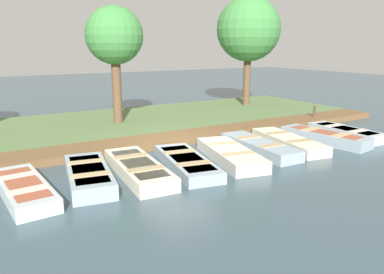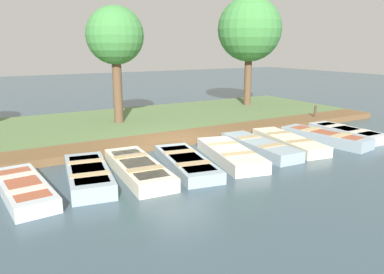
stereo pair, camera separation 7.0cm
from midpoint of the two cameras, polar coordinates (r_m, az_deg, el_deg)
The scene contains 15 objects.
ground_plane at distance 13.54m, azimuth -1.60°, elevation -1.99°, with size 80.00×80.00×0.00m, color #384C56.
shore_bank at distance 17.94m, azimuth -9.31°, elevation 2.06°, with size 8.00×24.00×0.19m.
dock_walkway at distance 14.50m, azimuth -3.81°, elevation -0.41°, with size 1.51×23.00×0.26m.
rowboat_1 at distance 10.35m, azimuth -24.08°, elevation -7.18°, with size 3.25×1.25×0.38m.
rowboat_2 at distance 10.71m, azimuth -15.35°, elevation -5.57°, with size 3.27×1.58×0.44m.
rowboat_3 at distance 11.03m, azimuth -8.06°, elevation -4.74°, with size 3.67×1.38×0.41m.
rowboat_4 at distance 11.53m, azimuth -0.70°, elevation -3.89°, with size 3.59×1.70×0.36m.
rowboat_5 at distance 12.37m, azimuth 6.00°, elevation -2.60°, with size 3.61×1.89×0.41m.
rowboat_6 at distance 13.47m, azimuth 10.36°, elevation -1.41°, with size 3.53×1.19×0.41m.
rowboat_7 at distance 14.45m, azimuth 14.63°, elevation -0.66°, with size 3.71×1.61×0.38m.
rowboat_8 at distance 15.42m, azimuth 19.73°, elevation -0.01°, with size 3.54×1.51×0.44m.
rowboat_9 at distance 16.69m, azimuth 22.57°, elevation 0.64°, with size 3.20×1.10×0.39m.
mooring_post_far at distance 19.44m, azimuth 18.34°, elevation 3.42°, with size 0.12×0.12×0.83m.
park_tree_left at distance 17.51m, azimuth -11.52°, elevation 14.68°, with size 2.57×2.57×5.41m.
park_tree_center at distance 22.78m, azimuth 8.85°, elevation 15.84°, with size 3.70×3.70×6.45m.
Camera 2 is at (11.45, -6.22, 3.67)m, focal length 35.00 mm.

